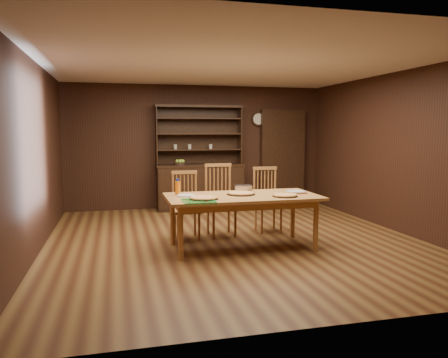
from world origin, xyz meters
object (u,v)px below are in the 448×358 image
object	(u,v)px
china_hutch	(200,181)
dining_table	(242,200)
chair_center	(220,197)
juice_bottle	(178,188)
chair_right	(267,197)
chair_left	(186,203)

from	to	relation	value
china_hutch	dining_table	world-z (taller)	china_hutch
china_hutch	chair_center	distance (m)	2.32
juice_bottle	chair_center	bearing A→B (deg)	38.84
china_hutch	chair_center	world-z (taller)	china_hutch
china_hutch	chair_right	distance (m)	2.35
chair_left	chair_right	bearing A→B (deg)	3.99
china_hutch	chair_left	size ratio (longest dim) A/B	2.11
china_hutch	chair_right	bearing A→B (deg)	-72.85
chair_center	chair_right	size ratio (longest dim) A/B	1.07
dining_table	juice_bottle	size ratio (longest dim) A/B	9.35
chair_left	chair_right	world-z (taller)	chair_right
chair_left	chair_center	bearing A→B (deg)	5.57
chair_right	juice_bottle	bearing A→B (deg)	-157.50
chair_right	china_hutch	bearing A→B (deg)	106.25
chair_left	chair_right	size ratio (longest dim) A/B	0.98
chair_left	chair_right	distance (m)	1.38
china_hutch	chair_left	distance (m)	2.48
chair_left	juice_bottle	xyz separation A→B (m)	(-0.19, -0.53, 0.31)
chair_right	juice_bottle	xyz separation A→B (m)	(-1.57, -0.68, 0.30)
juice_bottle	dining_table	bearing A→B (deg)	-16.59
dining_table	chair_center	size ratio (longest dim) A/B	1.88
china_hutch	chair_right	world-z (taller)	china_hutch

